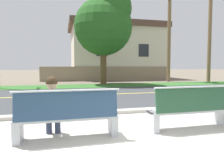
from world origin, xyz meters
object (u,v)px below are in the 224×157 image
object	(u,v)px
bench_right	(191,109)
shade_tree_left	(105,22)
bench_left	(68,117)
palm_tree_tall	(170,0)
seated_person_white	(52,105)

from	to	relation	value
bench_right	shade_tree_left	distance (m)	12.53
bench_left	palm_tree_tall	bearing A→B (deg)	53.79
bench_left	bench_right	distance (m)	2.75
bench_right	shade_tree_left	xyz separation A→B (m)	(0.49, 11.71, 4.42)
shade_tree_left	seated_person_white	bearing A→B (deg)	-107.01
bench_left	bench_right	world-z (taller)	same
bench_left	palm_tree_tall	distance (m)	17.60
shade_tree_left	palm_tree_tall	size ratio (longest dim) A/B	0.80
bench_left	seated_person_white	size ratio (longest dim) A/B	1.58
shade_tree_left	palm_tree_tall	bearing A→B (deg)	11.82
bench_left	shade_tree_left	world-z (taller)	shade_tree_left
bench_left	shade_tree_left	xyz separation A→B (m)	(3.23, 11.71, 4.42)
bench_right	seated_person_white	bearing A→B (deg)	176.76
bench_left	bench_right	xyz separation A→B (m)	(2.75, 0.00, 0.00)
seated_person_white	palm_tree_tall	world-z (taller)	palm_tree_tall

